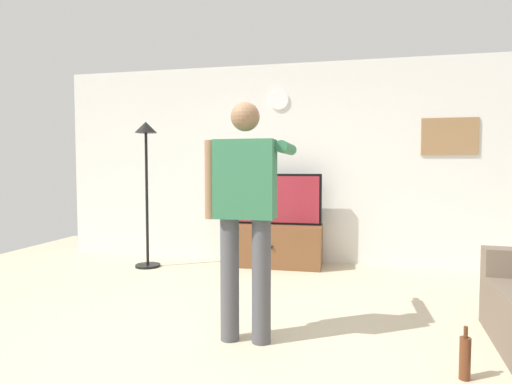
% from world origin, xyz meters
% --- Properties ---
extents(ground_plane, '(8.40, 8.40, 0.00)m').
position_xyz_m(ground_plane, '(0.00, 0.00, 0.00)').
color(ground_plane, beige).
extents(back_wall, '(6.40, 0.10, 2.70)m').
position_xyz_m(back_wall, '(0.00, 2.95, 1.35)').
color(back_wall, silver).
rests_on(back_wall, ground_plane).
extents(tv_stand, '(1.22, 0.56, 0.54)m').
position_xyz_m(tv_stand, '(-0.06, 2.60, 0.27)').
color(tv_stand, brown).
rests_on(tv_stand, ground_plane).
extents(television, '(1.20, 0.07, 0.67)m').
position_xyz_m(television, '(-0.06, 2.65, 0.88)').
color(television, black).
rests_on(television, tv_stand).
extents(wall_clock, '(0.26, 0.03, 0.26)m').
position_xyz_m(wall_clock, '(-0.06, 2.89, 2.21)').
color(wall_clock, white).
extents(framed_picture, '(0.67, 0.04, 0.46)m').
position_xyz_m(framed_picture, '(2.12, 2.90, 1.69)').
color(framed_picture, '#997047').
extents(floor_lamp, '(0.32, 0.32, 1.88)m').
position_xyz_m(floor_lamp, '(-1.67, 2.18, 1.34)').
color(floor_lamp, black).
rests_on(floor_lamp, ground_plane).
extents(person_standing_nearer_lamp, '(0.62, 0.78, 1.76)m').
position_xyz_m(person_standing_nearer_lamp, '(0.12, 0.19, 1.01)').
color(person_standing_nearer_lamp, '#4C4C51').
rests_on(person_standing_nearer_lamp, ground_plane).
extents(beverage_bottle, '(0.07, 0.07, 0.33)m').
position_xyz_m(beverage_bottle, '(1.55, -0.10, 0.13)').
color(beverage_bottle, '#592D19').
rests_on(beverage_bottle, ground_plane).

